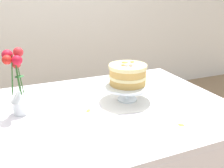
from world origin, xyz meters
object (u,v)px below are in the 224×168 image
at_px(cake_stand, 127,87).
at_px(flower_vase, 17,86).
at_px(dining_table, 103,124).
at_px(layer_cake, 128,74).

distance_m(cake_stand, flower_vase, 0.58).
relative_size(dining_table, layer_cake, 6.65).
bearing_deg(cake_stand, dining_table, -163.22).
height_order(dining_table, cake_stand, cake_stand).
relative_size(layer_cake, flower_vase, 0.62).
distance_m(dining_table, cake_stand, 0.25).
xyz_separation_m(dining_table, layer_cake, (0.17, 0.05, 0.25)).
bearing_deg(flower_vase, dining_table, -15.75).
bearing_deg(flower_vase, layer_cake, -6.28).
xyz_separation_m(layer_cake, flower_vase, (-0.57, 0.06, -0.01)).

